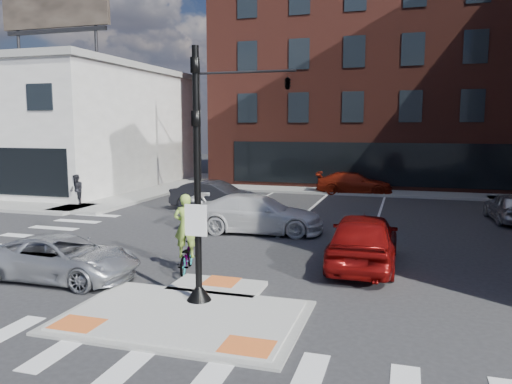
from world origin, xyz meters
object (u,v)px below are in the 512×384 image
(silver_suv, at_px, (62,258))
(pedestrian_a, at_px, (77,189))
(red_sedan, at_px, (363,239))
(cyclist, at_px, (186,246))
(bg_car_red, at_px, (354,183))
(bg_car_silver, at_px, (510,207))
(bg_car_dark, at_px, (215,196))
(white_pickup, at_px, (258,214))

(silver_suv, relative_size, pedestrian_a, 2.79)
(red_sedan, height_order, cyclist, cyclist)
(red_sedan, relative_size, pedestrian_a, 3.12)
(silver_suv, height_order, pedestrian_a, pedestrian_a)
(red_sedan, xyz_separation_m, bg_car_red, (-1.96, 16.54, -0.16))
(red_sedan, bearing_deg, cyclist, 23.25)
(bg_car_silver, height_order, bg_car_red, bg_car_red)
(silver_suv, relative_size, red_sedan, 0.89)
(cyclist, height_order, pedestrian_a, cyclist)
(bg_car_dark, xyz_separation_m, cyclist, (3.16, -10.31, 0.04))
(red_sedan, distance_m, bg_car_dark, 11.49)
(silver_suv, bearing_deg, bg_car_silver, -46.90)
(bg_car_dark, bearing_deg, red_sedan, -127.76)
(white_pickup, relative_size, bg_car_silver, 1.34)
(silver_suv, bearing_deg, cyclist, -62.05)
(pedestrian_a, bearing_deg, silver_suv, -32.51)
(white_pickup, distance_m, pedestrian_a, 11.48)
(white_pickup, xyz_separation_m, pedestrian_a, (-11.00, 3.29, 0.18))
(silver_suv, xyz_separation_m, cyclist, (3.06, 1.64, 0.17))
(white_pickup, distance_m, bg_car_silver, 11.53)
(silver_suv, distance_m, white_pickup, 8.33)
(bg_car_dark, distance_m, bg_car_red, 10.40)
(silver_suv, height_order, white_pickup, white_pickup)
(bg_car_silver, relative_size, cyclist, 1.68)
(cyclist, xyz_separation_m, pedestrian_a, (-10.56, 9.20, 0.16))
(red_sedan, xyz_separation_m, bg_car_dark, (-8.10, 8.15, -0.10))
(white_pickup, distance_m, cyclist, 5.93)
(white_pickup, relative_size, bg_car_dark, 1.16)
(bg_car_dark, bearing_deg, bg_car_red, -28.81)
(white_pickup, height_order, bg_car_red, white_pickup)
(red_sedan, relative_size, bg_car_silver, 1.26)
(white_pickup, xyz_separation_m, cyclist, (-0.44, -5.91, 0.02))
(silver_suv, relative_size, bg_car_dark, 0.98)
(silver_suv, height_order, bg_car_dark, bg_car_dark)
(red_sedan, bearing_deg, silver_suv, 25.03)
(bg_car_dark, height_order, cyclist, cyclist)
(white_pickup, bearing_deg, red_sedan, -135.39)
(bg_car_red, distance_m, cyclist, 18.94)
(red_sedan, bearing_deg, bg_car_silver, -122.40)
(white_pickup, relative_size, cyclist, 2.25)
(red_sedan, relative_size, white_pickup, 0.94)
(pedestrian_a, bearing_deg, bg_car_red, 57.86)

